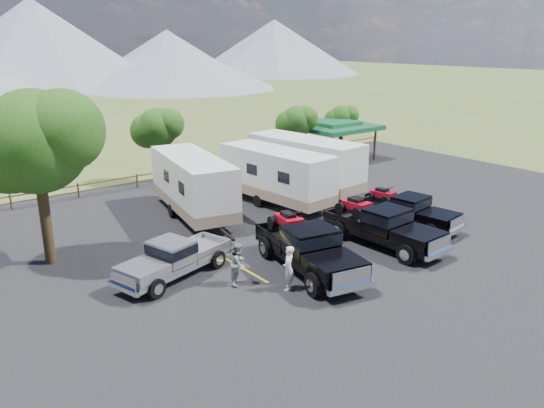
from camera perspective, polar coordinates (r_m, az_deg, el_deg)
ground at (r=25.40m, az=12.18°, el=-5.69°), size 320.00×320.00×0.00m
asphalt_lot at (r=27.24m, az=7.37°, el=-3.78°), size 44.00×34.00×0.04m
stall_lines at (r=27.89m, az=5.92°, el=-3.16°), size 12.12×5.50×0.01m
tree_big_nw at (r=24.76m, az=-24.24°, el=6.12°), size 5.54×5.18×7.84m
tree_ne_a at (r=42.28m, az=2.65°, el=8.79°), size 3.11×2.92×4.76m
tree_ne_b at (r=47.11m, az=7.47°, el=9.11°), size 2.77×2.59×4.27m
tree_north at (r=37.89m, az=-12.27°, el=7.95°), size 3.46×3.24×5.25m
rail_fence at (r=39.96m, az=-6.45°, el=3.99°), size 36.12×0.12×1.00m
pavilion at (r=45.07m, az=6.58°, el=8.33°), size 6.20×6.20×3.22m
rig_left at (r=23.18m, az=3.84°, el=-4.59°), size 3.47×7.04×2.25m
rig_center at (r=26.42m, az=11.75°, el=-2.24°), size 2.47×6.53×2.15m
rig_right at (r=29.43m, az=14.25°, el=-0.59°), size 2.61×6.00×1.94m
trailer_left at (r=30.30m, az=-8.50°, el=2.01°), size 4.11×10.01×3.46m
trailer_center at (r=32.17m, az=0.43°, el=3.03°), size 3.19×9.79×3.39m
trailer_right at (r=34.85m, az=3.51°, el=4.29°), size 3.53×10.33×3.57m
pickup_silver at (r=22.93m, az=-10.45°, el=-5.70°), size 5.83×3.20×1.67m
person_a at (r=21.43m, az=1.78°, el=-6.91°), size 0.81×0.79×1.87m
person_b at (r=21.93m, az=-3.59°, el=-6.43°), size 1.11×1.06×1.81m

